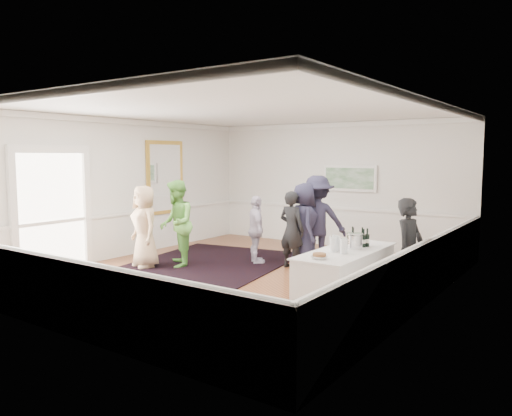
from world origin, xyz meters
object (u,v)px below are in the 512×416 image
Objects in this scene: guest_green at (176,224)px; nut_bowl at (319,256)px; guest_dark_a at (317,220)px; bartender at (409,251)px; serving_table at (346,278)px; guest_tan at (145,227)px; ice_bucket at (355,241)px; guest_navy at (304,225)px; guest_lilac at (256,230)px; guest_dark_b at (292,230)px.

nut_bowl is at bearing 28.35° from guest_green.
bartender is at bearing 116.72° from guest_dark_a.
guest_dark_a reaches higher than serving_table.
guest_green is (0.49, 0.44, 0.05)m from guest_tan.
ice_bucket is 1.02m from nut_bowl.
guest_navy is (2.71, 1.99, 0.02)m from guest_tan.
nut_bowl is at bearing 169.94° from guest_navy.
guest_lilac is at bearing 65.09° from guest_navy.
guest_dark_b is (-2.80, 1.03, -0.03)m from bartender.
guest_dark_b is at bearing 111.66° from guest_navy.
serving_table is 1.47× the size of guest_lilac.
bartender reaches higher than ice_bucket.
guest_tan is 3.66m from guest_dark_a.
nut_bowl is (4.59, -0.91, 0.06)m from guest_tan.
serving_table is at bearing 144.40° from bartender.
nut_bowl is (1.75, -3.23, -0.04)m from guest_dark_a.
guest_green reaches higher than serving_table.
guest_navy reaches higher than guest_tan.
guest_lilac is 0.77× the size of guest_dark_a.
guest_green is at bearing 161.81° from nut_bowl.
guest_lilac reaches higher than ice_bucket.
guest_green is 1.73m from guest_lilac.
guest_lilac is (1.70, 1.66, -0.12)m from guest_tan.
guest_tan is 6.66× the size of ice_bucket.
bartender is 1.77m from nut_bowl.
guest_navy is at bearing 123.01° from nut_bowl.
bartender reaches higher than serving_table.
guest_tan is at bearing 168.81° from nut_bowl.
guest_tan reaches higher than guest_lilac.
nut_bowl is (-0.78, -1.58, 0.08)m from bartender.
bartender is 0.87× the size of guest_dark_a.
guest_green is 7.08× the size of ice_bucket.
bartender is at bearing 26.80° from guest_tan.
ice_bucket is (0.05, 0.19, 0.55)m from serving_table.
guest_dark_b reaches higher than guest_lilac.
serving_table is at bearing 87.19° from nut_bowl.
serving_table is 4.65m from guest_tan.
guest_navy is (1.01, 0.33, 0.15)m from guest_lilac.
ice_bucket reaches higher than nut_bowl.
guest_green reaches higher than nut_bowl.
serving_table is at bearing 39.29° from guest_green.
guest_tan is 0.66m from guest_green.
serving_table is 1.23× the size of guest_navy.
nut_bowl is (2.89, -2.57, 0.18)m from guest_lilac.
guest_dark_a reaches higher than guest_green.
bartender is 0.94× the size of guest_navy.
guest_tan is 4.68m from nut_bowl.
guest_tan is (-5.37, -0.67, 0.03)m from bartender.
guest_dark_a is at bearing 85.23° from guest_green.
serving_table is 3.43m from guest_lilac.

